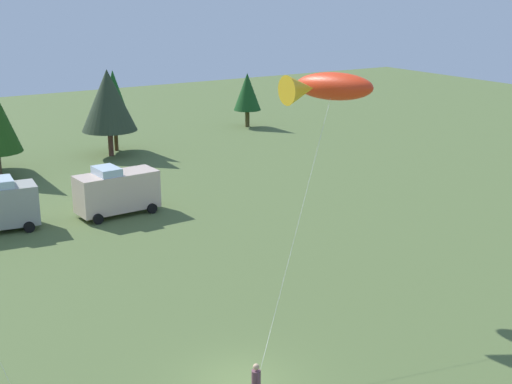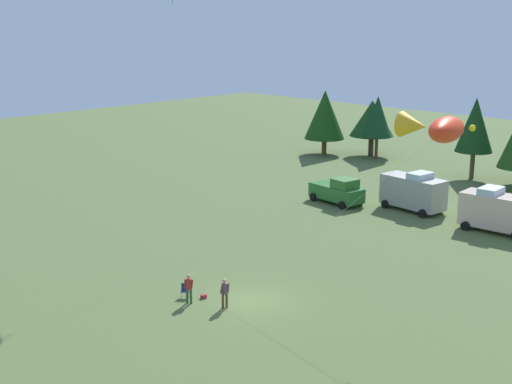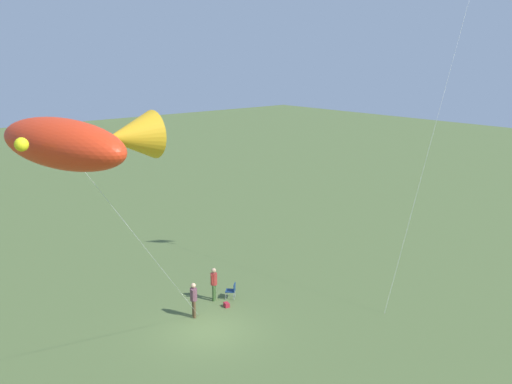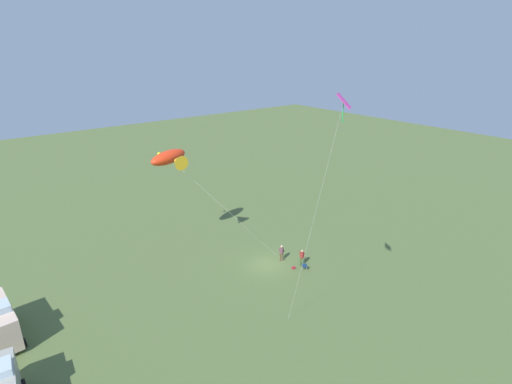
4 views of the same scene
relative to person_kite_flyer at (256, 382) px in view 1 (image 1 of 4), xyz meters
The scene contains 4 objects.
ground_plane 1.97m from the person_kite_flyer, 78.20° to the left, with size 160.00×160.00×0.00m, color #506334.
person_kite_flyer is the anchor object (origin of this frame).
van_camper_beige 24.57m from the person_kite_flyer, 80.10° to the left, with size 5.52×2.85×3.34m.
kite_large_fish 14.46m from the person_kite_flyer, 40.86° to the left, with size 10.60×9.68×10.97m.
Camera 1 is at (-12.51, -20.97, 14.85)m, focal length 50.00 mm.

